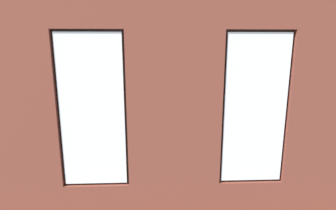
{
  "coord_description": "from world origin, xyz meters",
  "views": [
    {
      "loc": [
        0.22,
        5.96,
        2.33
      ],
      "look_at": [
        -0.02,
        0.4,
        1.14
      ],
      "focal_mm": 28.0,
      "sensor_mm": 36.0,
      "label": 1
    }
  ],
  "objects_px": {
    "couch_by_window": "(147,177)",
    "cup_ceramic": "(151,126)",
    "potted_plant_between_couches": "(231,168)",
    "remote_silver": "(161,125)",
    "remote_gray": "(168,126)",
    "tv_flatscreen": "(56,108)",
    "candle_jar": "(183,123)",
    "table_plant_small": "(173,123)",
    "potted_plant_near_tv": "(66,140)",
    "couch_left": "(264,132)",
    "potted_plant_corner_far_left": "(330,168)",
    "potted_plant_beside_window_right": "(38,156)",
    "potted_plant_corner_near_left": "(244,103)",
    "media_console": "(58,133)",
    "coffee_table": "(168,129)"
  },
  "relations": [
    {
      "from": "couch_by_window",
      "to": "remote_silver",
      "type": "bearing_deg",
      "value": -96.14
    },
    {
      "from": "candle_jar",
      "to": "coffee_table",
      "type": "bearing_deg",
      "value": 18.07
    },
    {
      "from": "table_plant_small",
      "to": "potted_plant_corner_near_left",
      "type": "relative_size",
      "value": 0.24
    },
    {
      "from": "potted_plant_between_couches",
      "to": "remote_silver",
      "type": "bearing_deg",
      "value": -65.95
    },
    {
      "from": "candle_jar",
      "to": "potted_plant_between_couches",
      "type": "xyz_separation_m",
      "value": [
        -0.54,
        2.49,
        -0.04
      ]
    },
    {
      "from": "cup_ceramic",
      "to": "table_plant_small",
      "type": "relative_size",
      "value": 0.4
    },
    {
      "from": "couch_left",
      "to": "tv_flatscreen",
      "type": "bearing_deg",
      "value": -96.73
    },
    {
      "from": "table_plant_small",
      "to": "potted_plant_corner_far_left",
      "type": "bearing_deg",
      "value": 134.64
    },
    {
      "from": "cup_ceramic",
      "to": "potted_plant_between_couches",
      "type": "height_order",
      "value": "potted_plant_between_couches"
    },
    {
      "from": "couch_by_window",
      "to": "cup_ceramic",
      "type": "height_order",
      "value": "couch_by_window"
    },
    {
      "from": "remote_gray",
      "to": "coffee_table",
      "type": "bearing_deg",
      "value": 1.7
    },
    {
      "from": "remote_gray",
      "to": "tv_flatscreen",
      "type": "distance_m",
      "value": 2.84
    },
    {
      "from": "remote_silver",
      "to": "tv_flatscreen",
      "type": "xyz_separation_m",
      "value": [
        2.62,
        -0.1,
        0.44
      ]
    },
    {
      "from": "table_plant_small",
      "to": "potted_plant_near_tv",
      "type": "height_order",
      "value": "potted_plant_near_tv"
    },
    {
      "from": "remote_silver",
      "to": "remote_gray",
      "type": "height_order",
      "value": "same"
    },
    {
      "from": "candle_jar",
      "to": "tv_flatscreen",
      "type": "distance_m",
      "value": 3.21
    },
    {
      "from": "cup_ceramic",
      "to": "tv_flatscreen",
      "type": "height_order",
      "value": "tv_flatscreen"
    },
    {
      "from": "couch_left",
      "to": "potted_plant_corner_far_left",
      "type": "bearing_deg",
      "value": 2.19
    },
    {
      "from": "media_console",
      "to": "remote_gray",
      "type": "bearing_deg",
      "value": 176.2
    },
    {
      "from": "potted_plant_beside_window_right",
      "to": "remote_silver",
      "type": "bearing_deg",
      "value": -125.75
    },
    {
      "from": "couch_left",
      "to": "coffee_table",
      "type": "distance_m",
      "value": 2.35
    },
    {
      "from": "candle_jar",
      "to": "table_plant_small",
      "type": "xyz_separation_m",
      "value": [
        0.28,
        0.23,
        0.09
      ]
    },
    {
      "from": "remote_gray",
      "to": "potted_plant_near_tv",
      "type": "distance_m",
      "value": 2.41
    },
    {
      "from": "couch_by_window",
      "to": "candle_jar",
      "type": "bearing_deg",
      "value": -108.08
    },
    {
      "from": "candle_jar",
      "to": "remote_gray",
      "type": "xyz_separation_m",
      "value": [
        0.39,
        0.13,
        -0.04
      ]
    },
    {
      "from": "couch_left",
      "to": "remote_silver",
      "type": "xyz_separation_m",
      "value": [
        2.51,
        -0.36,
        0.11
      ]
    },
    {
      "from": "remote_gray",
      "to": "tv_flatscreen",
      "type": "bearing_deg",
      "value": -65.6
    },
    {
      "from": "couch_left",
      "to": "media_console",
      "type": "xyz_separation_m",
      "value": [
        5.13,
        -0.46,
        -0.09
      ]
    },
    {
      "from": "couch_by_window",
      "to": "potted_plant_beside_window_right",
      "type": "xyz_separation_m",
      "value": [
        1.62,
        0.12,
        0.43
      ]
    },
    {
      "from": "couch_left",
      "to": "coffee_table",
      "type": "bearing_deg",
      "value": -98.21
    },
    {
      "from": "couch_by_window",
      "to": "coffee_table",
      "type": "bearing_deg",
      "value": -100.43
    },
    {
      "from": "media_console",
      "to": "potted_plant_near_tv",
      "type": "xyz_separation_m",
      "value": [
        -0.56,
        1.06,
        0.19
      ]
    },
    {
      "from": "coffee_table",
      "to": "candle_jar",
      "type": "xyz_separation_m",
      "value": [
        -0.39,
        -0.13,
        0.1
      ]
    },
    {
      "from": "couch_by_window",
      "to": "potted_plant_beside_window_right",
      "type": "distance_m",
      "value": 1.68
    },
    {
      "from": "remote_gray",
      "to": "media_console",
      "type": "distance_m",
      "value": 2.81
    },
    {
      "from": "cup_ceramic",
      "to": "couch_by_window",
      "type": "bearing_deg",
      "value": 89.39
    },
    {
      "from": "potted_plant_corner_far_left",
      "to": "potted_plant_between_couches",
      "type": "xyz_separation_m",
      "value": [
        1.56,
        -0.15,
        -0.03
      ]
    },
    {
      "from": "couch_by_window",
      "to": "table_plant_small",
      "type": "relative_size",
      "value": 7.35
    },
    {
      "from": "cup_ceramic",
      "to": "tv_flatscreen",
      "type": "xyz_separation_m",
      "value": [
        2.38,
        -0.3,
        0.41
      ]
    },
    {
      "from": "remote_gray",
      "to": "tv_flatscreen",
      "type": "height_order",
      "value": "tv_flatscreen"
    },
    {
      "from": "coffee_table",
      "to": "potted_plant_beside_window_right",
      "type": "bearing_deg",
      "value": 50.84
    },
    {
      "from": "potted_plant_beside_window_right",
      "to": "potted_plant_between_couches",
      "type": "distance_m",
      "value": 3.01
    },
    {
      "from": "couch_by_window",
      "to": "table_plant_small",
      "type": "xyz_separation_m",
      "value": [
        -0.55,
        -2.31,
        0.23
      ]
    },
    {
      "from": "media_console",
      "to": "potted_plant_near_tv",
      "type": "distance_m",
      "value": 1.21
    },
    {
      "from": "potted_plant_near_tv",
      "to": "potted_plant_between_couches",
      "type": "bearing_deg",
      "value": 154.71
    },
    {
      "from": "table_plant_small",
      "to": "potted_plant_beside_window_right",
      "type": "xyz_separation_m",
      "value": [
        2.17,
        2.43,
        0.19
      ]
    },
    {
      "from": "remote_silver",
      "to": "table_plant_small",
      "type": "bearing_deg",
      "value": -127.03
    },
    {
      "from": "media_console",
      "to": "potted_plant_corner_near_left",
      "type": "bearing_deg",
      "value": -163.12
    },
    {
      "from": "potted_plant_between_couches",
      "to": "couch_left",
      "type": "bearing_deg",
      "value": -123.95
    },
    {
      "from": "table_plant_small",
      "to": "tv_flatscreen",
      "type": "distance_m",
      "value": 2.94
    }
  ]
}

